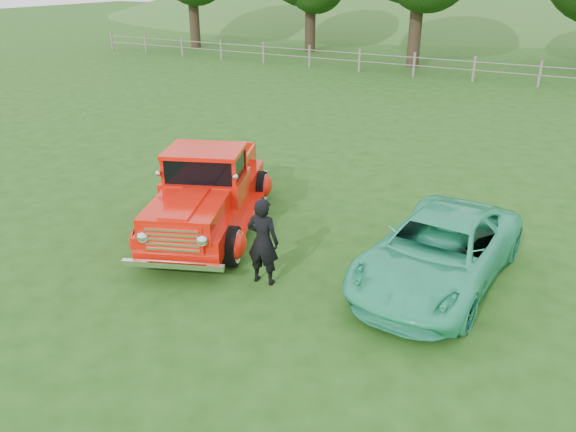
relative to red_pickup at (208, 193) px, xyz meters
The scene contains 6 objects.
ground 2.36m from the red_pickup, 57.66° to the right, with size 140.00×140.00×0.00m, color #1E4713.
distant_hills 57.91m from the red_pickup, 92.88° to the left, with size 116.00×60.00×18.00m.
fence_line 20.16m from the red_pickup, 86.62° to the left, with size 48.00×0.12×1.20m.
red_pickup is the anchor object (origin of this frame).
teal_sedan 4.83m from the red_pickup, ahead, with size 1.99×4.32×1.20m, color #2EBB89.
man 2.56m from the red_pickup, 32.21° to the right, with size 0.58×0.38×1.59m, color black.
Camera 1 is at (5.52, -6.83, 5.08)m, focal length 35.00 mm.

